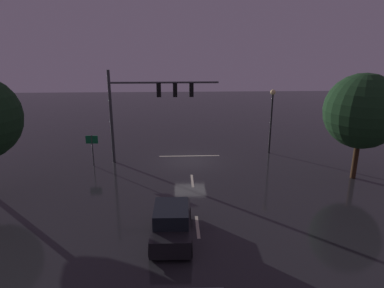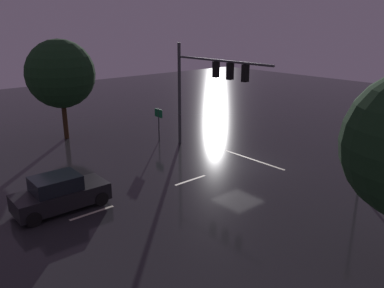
{
  "view_description": "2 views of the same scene",
  "coord_description": "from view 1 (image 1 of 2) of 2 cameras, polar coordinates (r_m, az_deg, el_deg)",
  "views": [
    {
      "loc": [
        0.96,
        25.23,
        8.99
      ],
      "look_at": [
        -0.01,
        3.36,
        2.43
      ],
      "focal_mm": 31.51,
      "sensor_mm": 36.0,
      "label": 1
    },
    {
      "loc": [
        -15.34,
        17.09,
        8.43
      ],
      "look_at": [
        -0.12,
        3.99,
        2.15
      ],
      "focal_mm": 36.41,
      "sensor_mm": 36.0,
      "label": 2
    }
  ],
  "objects": [
    {
      "name": "ground_plane",
      "position": [
        26.8,
        -0.34,
        -2.92
      ],
      "size": [
        80.0,
        80.0,
        0.0
      ],
      "primitive_type": "plane",
      "color": "#232326"
    },
    {
      "name": "traffic_signal_assembly",
      "position": [
        25.74,
        -7.28,
        7.53
      ],
      "size": [
        8.24,
        0.47,
        7.14
      ],
      "color": "#383A3D",
      "rests_on": "ground_plane"
    },
    {
      "name": "lane_dash_far",
      "position": [
        23.07,
        0.04,
        -6.24
      ],
      "size": [
        0.16,
        2.2,
        0.01
      ],
      "primitive_type": "cube",
      "rotation": [
        0.0,
        0.0,
        1.57
      ],
      "color": "beige",
      "rests_on": "ground_plane"
    },
    {
      "name": "lane_dash_mid",
      "position": [
        17.71,
        0.95,
        -13.82
      ],
      "size": [
        0.16,
        2.2,
        0.01
      ],
      "primitive_type": "cube",
      "rotation": [
        0.0,
        0.0,
        1.57
      ],
      "color": "beige",
      "rests_on": "ground_plane"
    },
    {
      "name": "stop_bar",
      "position": [
        28.01,
        -0.44,
        -2.03
      ],
      "size": [
        5.0,
        0.16,
        0.01
      ],
      "primitive_type": "cube",
      "color": "beige",
      "rests_on": "ground_plane"
    },
    {
      "name": "car_approaching",
      "position": [
        16.51,
        -3.47,
        -13.12
      ],
      "size": [
        1.97,
        4.4,
        1.7
      ],
      "color": "black",
      "rests_on": "ground_plane"
    },
    {
      "name": "street_lamp_left_kerb",
      "position": [
        28.58,
        13.36,
        5.68
      ],
      "size": [
        0.44,
        0.44,
        5.41
      ],
      "color": "black",
      "rests_on": "ground_plane"
    },
    {
      "name": "route_sign",
      "position": [
        26.29,
        -16.55,
        0.02
      ],
      "size": [
        0.9,
        0.09,
        2.45
      ],
      "color": "#383A3D",
      "rests_on": "ground_plane"
    },
    {
      "name": "tree_left_far",
      "position": [
        24.87,
        26.88,
        4.96
      ],
      "size": [
        4.97,
        4.97,
        7.2
      ],
      "color": "#382314",
      "rests_on": "ground_plane"
    }
  ]
}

